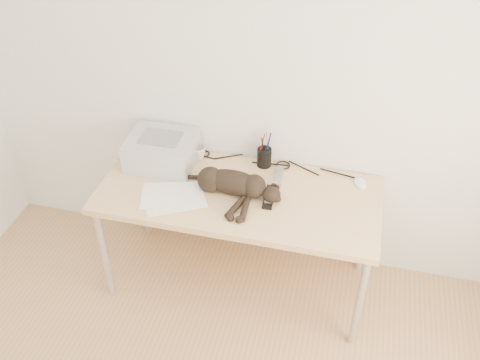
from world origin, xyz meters
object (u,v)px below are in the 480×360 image
(desk, at_px, (242,201))
(mouse, at_px, (360,181))
(cat, at_px, (230,184))
(mug, at_px, (198,152))
(printer, at_px, (162,150))
(pen_cup, at_px, (264,157))

(desk, bearing_deg, mouse, 13.43)
(cat, bearing_deg, mug, 139.51)
(printer, distance_m, pen_cup, 0.62)
(desk, xyz_separation_m, pen_cup, (0.09, 0.20, 0.20))
(mouse, bearing_deg, mug, 157.55)
(printer, relative_size, cat, 0.61)
(pen_cup, relative_size, mouse, 1.92)
(printer, bearing_deg, mouse, 3.63)
(desk, height_order, mouse, mouse)
(pen_cup, height_order, mouse, pen_cup)
(mug, bearing_deg, printer, -154.87)
(mouse, bearing_deg, cat, 178.54)
(desk, xyz_separation_m, mouse, (0.66, 0.16, 0.15))
(mug, distance_m, mouse, 0.98)
(printer, height_order, mouse, printer)
(printer, xyz_separation_m, mouse, (1.18, 0.07, -0.07))
(pen_cup, bearing_deg, printer, -168.75)
(printer, height_order, pen_cup, pen_cup)
(desk, xyz_separation_m, mug, (-0.32, 0.18, 0.18))
(printer, relative_size, pen_cup, 1.80)
(printer, distance_m, mouse, 1.19)
(mug, height_order, mouse, mug)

